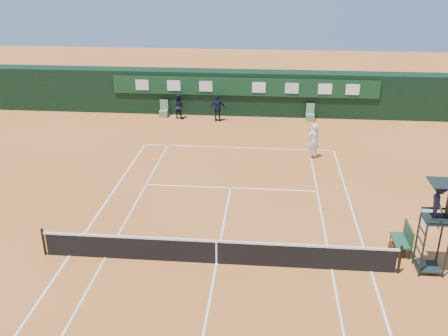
{
  "coord_description": "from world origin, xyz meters",
  "views": [
    {
      "loc": [
        1.66,
        -15.14,
        10.25
      ],
      "look_at": [
        -0.27,
        6.0,
        1.2
      ],
      "focal_mm": 40.0,
      "sensor_mm": 36.0,
      "label": 1
    }
  ],
  "objects_px": {
    "umpire_chair": "(438,208)",
    "player": "(313,141)",
    "player_bench": "(404,238)",
    "cooler": "(429,219)",
    "tennis_net": "(216,251)"
  },
  "relations": [
    {
      "from": "tennis_net",
      "to": "umpire_chair",
      "type": "distance_m",
      "value": 7.72
    },
    {
      "from": "cooler",
      "to": "tennis_net",
      "type": "bearing_deg",
      "value": -157.45
    },
    {
      "from": "cooler",
      "to": "player",
      "type": "bearing_deg",
      "value": 120.48
    },
    {
      "from": "umpire_chair",
      "to": "player",
      "type": "relative_size",
      "value": 1.72
    },
    {
      "from": "cooler",
      "to": "player_bench",
      "type": "bearing_deg",
      "value": -126.65
    },
    {
      "from": "cooler",
      "to": "player",
      "type": "distance_m",
      "value": 8.36
    },
    {
      "from": "player_bench",
      "to": "player",
      "type": "height_order",
      "value": "player"
    },
    {
      "from": "player_bench",
      "to": "player",
      "type": "bearing_deg",
      "value": 106.34
    },
    {
      "from": "cooler",
      "to": "player",
      "type": "relative_size",
      "value": 0.32
    },
    {
      "from": "umpire_chair",
      "to": "player",
      "type": "height_order",
      "value": "umpire_chair"
    },
    {
      "from": "umpire_chair",
      "to": "player",
      "type": "bearing_deg",
      "value": 107.54
    },
    {
      "from": "player_bench",
      "to": "umpire_chair",
      "type": "bearing_deg",
      "value": -63.63
    },
    {
      "from": "umpire_chair",
      "to": "player",
      "type": "distance_m",
      "value": 11.01
    },
    {
      "from": "umpire_chair",
      "to": "player_bench",
      "type": "distance_m",
      "value": 2.28
    },
    {
      "from": "tennis_net",
      "to": "player_bench",
      "type": "bearing_deg",
      "value": 11.85
    }
  ]
}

